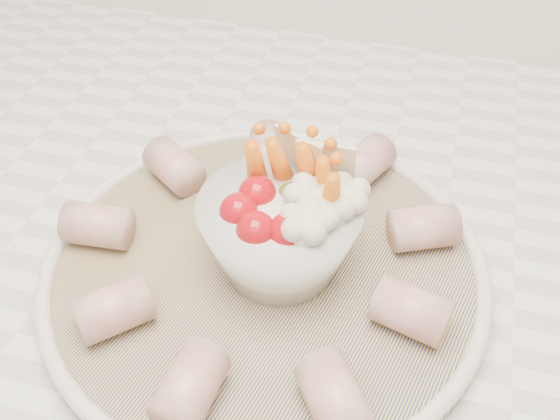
# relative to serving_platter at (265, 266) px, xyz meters

# --- Properties ---
(serving_platter) EXTENTS (0.40, 0.40, 0.02)m
(serving_platter) POSITION_rel_serving_platter_xyz_m (0.00, 0.00, 0.00)
(serving_platter) COLOR navy
(serving_platter) RESTS_ON kitchen_counter
(veggie_bowl) EXTENTS (0.12, 0.12, 0.10)m
(veggie_bowl) POSITION_rel_serving_platter_xyz_m (0.01, 0.00, 0.04)
(veggie_bowl) COLOR silver
(veggie_bowl) RESTS_ON serving_platter
(cured_meat_rolls) EXTENTS (0.30, 0.30, 0.03)m
(cured_meat_rolls) POSITION_rel_serving_platter_xyz_m (0.00, -0.00, 0.02)
(cured_meat_rolls) COLOR #A74E4C
(cured_meat_rolls) RESTS_ON serving_platter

